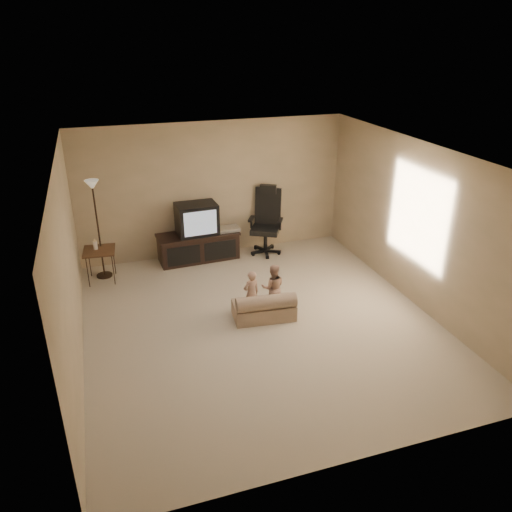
{
  "coord_description": "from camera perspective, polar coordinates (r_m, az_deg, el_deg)",
  "views": [
    {
      "loc": [
        -2.01,
        -5.97,
        3.95
      ],
      "look_at": [
        0.13,
        0.6,
        0.81
      ],
      "focal_mm": 35.0,
      "sensor_mm": 36.0,
      "label": 1
    }
  ],
  "objects": [
    {
      "name": "toddler_left",
      "position": [
        7.44,
        -0.55,
        -4.32
      ],
      "size": [
        0.31,
        0.25,
        0.74
      ],
      "primitive_type": "imported",
      "rotation": [
        0.0,
        0.0,
        3.38
      ],
      "color": "tan",
      "rests_on": "floor"
    },
    {
      "name": "floor_lamp",
      "position": [
        8.7,
        -17.91,
        5.27
      ],
      "size": [
        0.27,
        0.27,
        1.73
      ],
      "color": "#2F2015",
      "rests_on": "floor"
    },
    {
      "name": "side_table",
      "position": [
        8.81,
        -17.52,
        0.57
      ],
      "size": [
        0.56,
        0.56,
        0.77
      ],
      "rotation": [
        0.0,
        0.0,
        -0.09
      ],
      "color": "brown",
      "rests_on": "floor"
    },
    {
      "name": "tv_stand",
      "position": [
        9.3,
        -6.62,
        2.21
      ],
      "size": [
        1.55,
        0.64,
        1.09
      ],
      "rotation": [
        0.0,
        0.0,
        0.05
      ],
      "color": "black",
      "rests_on": "floor"
    },
    {
      "name": "floor",
      "position": [
        7.44,
        0.5,
        -7.63
      ],
      "size": [
        5.5,
        5.5,
        0.0
      ],
      "primitive_type": "plane",
      "color": "#BFAD98",
      "rests_on": "ground"
    },
    {
      "name": "child_sofa",
      "position": [
        7.45,
        0.97,
        -5.95
      ],
      "size": [
        0.95,
        0.6,
        0.44
      ],
      "rotation": [
        0.0,
        0.0,
        -0.1
      ],
      "color": "tan",
      "rests_on": "floor"
    },
    {
      "name": "toddler_right",
      "position": [
        7.6,
        1.96,
        -3.62
      ],
      "size": [
        0.41,
        0.29,
        0.75
      ],
      "primitive_type": "imported",
      "rotation": [
        0.0,
        0.0,
        2.88
      ],
      "color": "tan",
      "rests_on": "floor"
    },
    {
      "name": "room_shell",
      "position": [
        6.75,
        0.54,
        3.35
      ],
      "size": [
        5.5,
        5.5,
        5.5
      ],
      "color": "white",
      "rests_on": "floor"
    },
    {
      "name": "office_chair",
      "position": [
        9.55,
        1.19,
        3.07
      ],
      "size": [
        0.81,
        0.82,
        1.3
      ],
      "rotation": [
        0.0,
        0.0,
        -0.51
      ],
      "color": "black",
      "rests_on": "floor"
    }
  ]
}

